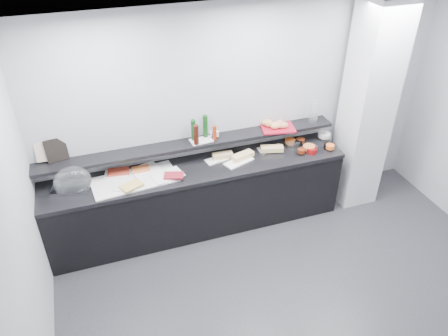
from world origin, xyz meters
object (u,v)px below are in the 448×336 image
object	(u,v)px
framed_print	(56,150)
carafe	(314,112)
sandwich_plate_mid	(239,162)
condiment_tray	(201,140)
bread_tray	(278,128)
cloche_base	(71,188)

from	to	relation	value
framed_print	carafe	distance (m)	3.07
sandwich_plate_mid	condiment_tray	bearing A→B (deg)	131.49
condiment_tray	sandwich_plate_mid	bearing A→B (deg)	-34.14
sandwich_plate_mid	bread_tray	distance (m)	0.67
framed_print	carafe	size ratio (longest dim) A/B	0.87
condiment_tray	carafe	xyz separation A→B (m)	(1.46, -0.02, 0.14)
sandwich_plate_mid	framed_print	distance (m)	2.06
cloche_base	bread_tray	bearing A→B (deg)	18.57
bread_tray	framed_print	bearing A→B (deg)	-171.78
framed_print	condiment_tray	distance (m)	1.61
condiment_tray	carafe	distance (m)	1.47
sandwich_plate_mid	framed_print	bearing A→B (deg)	150.97
sandwich_plate_mid	framed_print	xyz separation A→B (m)	(-2.00, 0.32, 0.37)
cloche_base	bread_tray	xyz separation A→B (m)	(2.51, 0.12, 0.24)
cloche_base	condiment_tray	world-z (taller)	condiment_tray
cloche_base	framed_print	size ratio (longest dim) A/B	1.55
sandwich_plate_mid	cloche_base	bearing A→B (deg)	157.65
sandwich_plate_mid	condiment_tray	xyz separation A→B (m)	(-0.40, 0.22, 0.25)
condiment_tray	carafe	bearing A→B (deg)	-6.44
cloche_base	framed_print	bearing A→B (deg)	123.99
sandwich_plate_mid	framed_print	world-z (taller)	framed_print
carafe	sandwich_plate_mid	bearing A→B (deg)	-169.67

